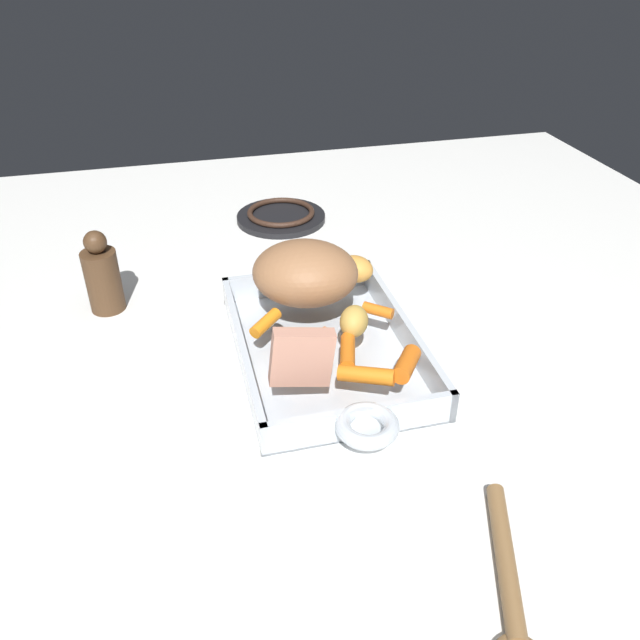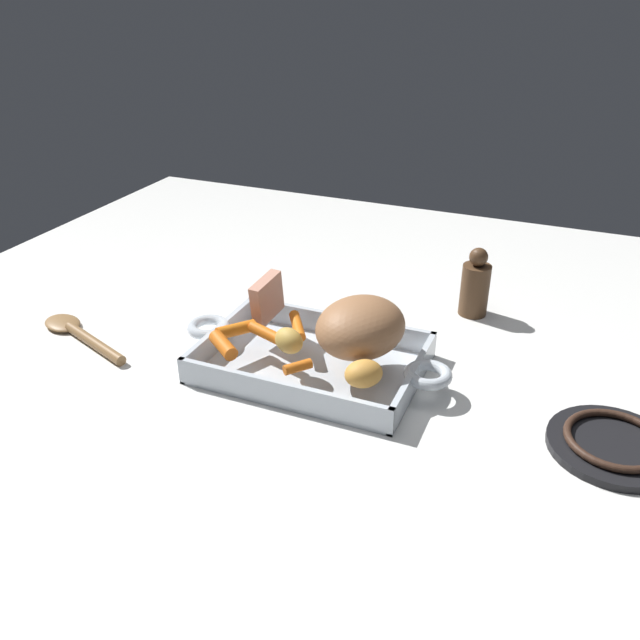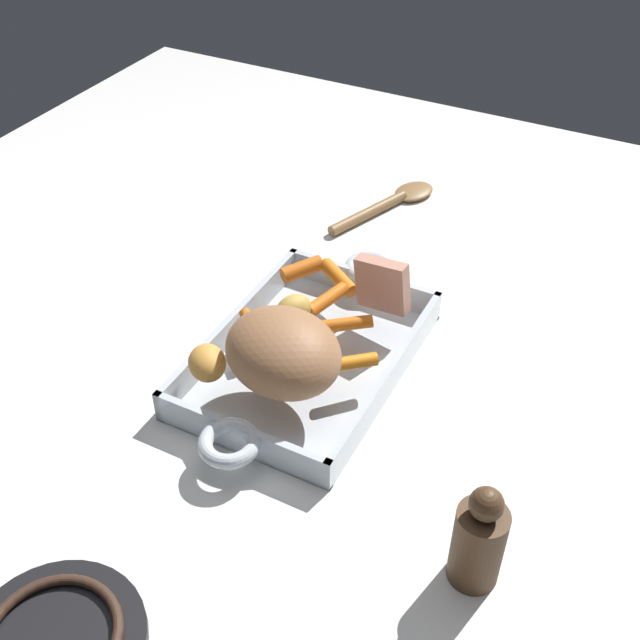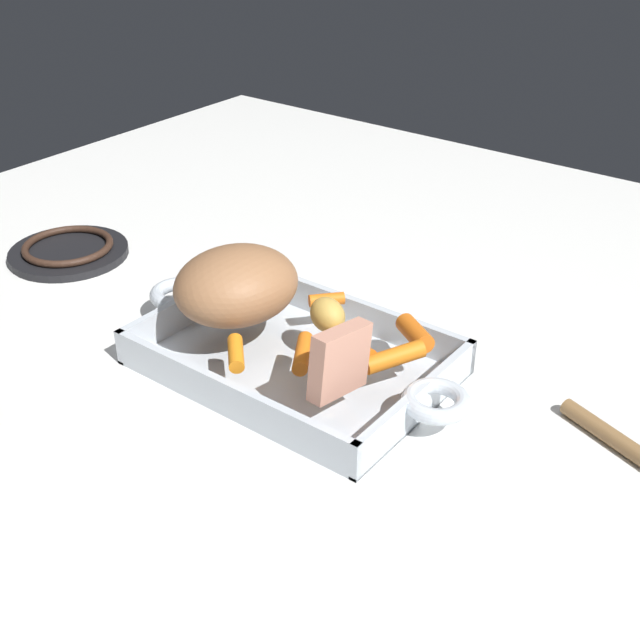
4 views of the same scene
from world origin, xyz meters
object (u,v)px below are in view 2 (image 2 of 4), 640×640
Objects in this scene: roasting_dish at (312,361)px; stove_burner_rear at (614,444)px; baby_carrot_short at (340,321)px; baby_carrot_center_left at (267,334)px; potato_golden_large at (364,374)px; serving_spoon at (78,333)px; roast_slice_thick at (267,298)px; baby_carrot_center_right at (298,367)px; baby_carrot_southeast at (223,345)px; potato_whole at (289,341)px; baby_carrot_northeast at (297,326)px; baby_carrot_southwest at (236,329)px; pepper_mill at (475,286)px; pork_roast at (361,327)px.

stove_burner_rear is (0.44, -0.03, -0.01)m from roasting_dish.
baby_carrot_short is at bearing 76.84° from roasting_dish.
roasting_dish is 0.44m from stove_burner_rear.
baby_carrot_center_left is 1.19× the size of potato_golden_large.
potato_golden_large is 0.52m from serving_spoon.
baby_carrot_center_right is (0.11, -0.13, -0.03)m from roast_slice_thick.
baby_carrot_southeast reaches higher than baby_carrot_short.
serving_spoon is at bearing 177.61° from baby_carrot_center_right.
baby_carrot_northeast is at bearing 103.82° from potato_whole.
potato_golden_large reaches higher than baby_carrot_southeast.
roast_slice_thick is 0.08m from baby_carrot_southwest.
potato_golden_large is 0.43× the size of pepper_mill.
serving_spoon is (-0.30, -0.11, -0.07)m from roast_slice_thick.
serving_spoon is (-0.42, -0.13, -0.04)m from baby_carrot_short.
baby_carrot_center_right is at bearing -38.69° from baby_carrot_center_left.
roast_slice_thick reaches higher than potato_whole.
baby_carrot_center_left is 1.30× the size of baby_carrot_short.
baby_carrot_southeast is 0.10m from potato_whole.
roast_slice_thick reaches higher than baby_carrot_center_right.
stove_burner_rear is (0.54, -0.08, -0.07)m from roast_slice_thick.
baby_carrot_center_right is 0.33× the size of pepper_mill.
roast_slice_thick is 1.07× the size of baby_carrot_southwest.
baby_carrot_northeast is 0.34m from pepper_mill.
serving_spoon is 0.69m from pepper_mill.
stove_burner_rear is at bearing -2.02° from baby_carrot_center_left.
baby_carrot_center_right reaches higher than stove_burner_rear.
pepper_mill reaches higher than roast_slice_thick.
serving_spoon is at bearing -150.12° from pepper_mill.
potato_golden_large reaches higher than baby_carrot_northeast.
baby_carrot_center_right is (-0.06, -0.09, -0.03)m from pork_roast.
roast_slice_thick reaches higher than potato_golden_large.
baby_carrot_southwest is 0.44m from pepper_mill.
potato_whole is 0.39m from serving_spoon.
roasting_dish is 0.06m from baby_carrot_northeast.
baby_carrot_short is 0.44m from stove_burner_rear.
pork_roast is 0.65× the size of serving_spoon.
pepper_mill is (0.23, 0.25, 0.00)m from baby_carrot_northeast.
baby_carrot_northeast is 1.41× the size of potato_whole.
baby_carrot_center_left reaches higher than baby_carrot_center_right.
baby_carrot_northeast is at bearing 52.18° from baby_carrot_center_left.
baby_carrot_southwest is 0.29× the size of serving_spoon.
baby_carrot_center_left is 1.31× the size of potato_whole.
roasting_dish is 1.95× the size of serving_spoon.
baby_carrot_short is (0.14, 0.09, -0.00)m from baby_carrot_southwest.
potato_whole is 0.39× the size of pepper_mill.
baby_carrot_center_right is at bearing -3.12° from baby_carrot_southeast.
potato_golden_large is at bearing -19.54° from baby_carrot_center_left.
baby_carrot_northeast is (0.06, -0.02, -0.03)m from roast_slice_thick.
roasting_dish is 0.08m from baby_carrot_center_left.
roasting_dish is at bearing -150.96° from serving_spoon.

